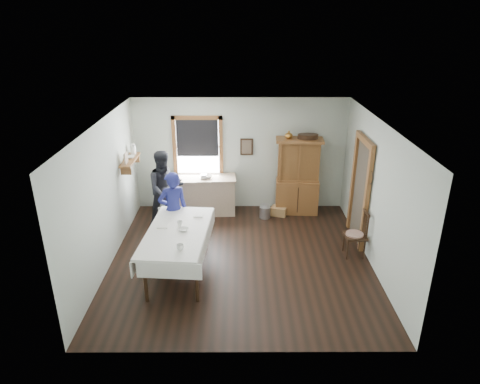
# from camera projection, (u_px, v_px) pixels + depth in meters

# --- Properties ---
(room) EXTENTS (5.01, 5.01, 2.70)m
(room) POSITION_uv_depth(u_px,v_px,m) (241.00, 196.00, 7.86)
(room) COLOR black
(room) RESTS_ON ground
(window) EXTENTS (1.18, 0.07, 1.48)m
(window) POSITION_uv_depth(u_px,v_px,m) (198.00, 144.00, 10.02)
(window) COLOR white
(window) RESTS_ON room
(doorway) EXTENTS (0.09, 1.14, 2.22)m
(doorway) POSITION_uv_depth(u_px,v_px,m) (361.00, 188.00, 8.72)
(doorway) COLOR #463E32
(doorway) RESTS_ON room
(wall_shelf) EXTENTS (0.24, 1.00, 0.44)m
(wall_shelf) POSITION_uv_depth(u_px,v_px,m) (130.00, 158.00, 9.19)
(wall_shelf) COLOR brown
(wall_shelf) RESTS_ON room
(framed_picture) EXTENTS (0.30, 0.04, 0.40)m
(framed_picture) POSITION_uv_depth(u_px,v_px,m) (247.00, 147.00, 10.05)
(framed_picture) COLOR #321E11
(framed_picture) RESTS_ON room
(rug_beater) EXTENTS (0.01, 0.27, 0.27)m
(rug_beater) POSITION_uv_depth(u_px,v_px,m) (371.00, 171.00, 8.00)
(rug_beater) COLOR black
(rug_beater) RESTS_ON room
(work_counter) EXTENTS (1.62, 0.69, 0.91)m
(work_counter) POSITION_uv_depth(u_px,v_px,m) (202.00, 195.00, 10.16)
(work_counter) COLOR tan
(work_counter) RESTS_ON room
(china_hutch) EXTENTS (1.10, 0.57, 1.82)m
(china_hutch) POSITION_uv_depth(u_px,v_px,m) (298.00, 177.00, 10.03)
(china_hutch) COLOR brown
(china_hutch) RESTS_ON room
(dining_table) EXTENTS (1.26, 2.18, 0.84)m
(dining_table) POSITION_uv_depth(u_px,v_px,m) (178.00, 251.00, 7.84)
(dining_table) COLOR white
(dining_table) RESTS_ON room
(spindle_chair) EXTENTS (0.46, 0.46, 0.96)m
(spindle_chair) POSITION_uv_depth(u_px,v_px,m) (355.00, 234.00, 8.34)
(spindle_chair) COLOR #321E11
(spindle_chair) RESTS_ON room
(pail) EXTENTS (0.34, 0.34, 0.27)m
(pail) POSITION_uv_depth(u_px,v_px,m) (265.00, 212.00, 10.04)
(pail) COLOR #A4A6AC
(pail) RESTS_ON room
(wicker_basket) EXTENTS (0.41, 0.34, 0.21)m
(wicker_basket) POSITION_uv_depth(u_px,v_px,m) (279.00, 211.00, 10.17)
(wicker_basket) COLOR olive
(wicker_basket) RESTS_ON room
(woman_blue) EXTENTS (0.65, 0.55, 1.51)m
(woman_blue) POSITION_uv_depth(u_px,v_px,m) (173.00, 213.00, 8.56)
(woman_blue) COLOR navy
(woman_blue) RESTS_ON room
(figure_dark) EXTENTS (0.96, 0.88, 1.59)m
(figure_dark) POSITION_uv_depth(u_px,v_px,m) (166.00, 191.00, 9.52)
(figure_dark) COLOR black
(figure_dark) RESTS_ON room
(table_cup_a) EXTENTS (0.13, 0.13, 0.10)m
(table_cup_a) POSITION_uv_depth(u_px,v_px,m) (180.00, 247.00, 7.04)
(table_cup_a) COLOR white
(table_cup_a) RESTS_ON dining_table
(table_cup_b) EXTENTS (0.14, 0.14, 0.10)m
(table_cup_b) POSITION_uv_depth(u_px,v_px,m) (180.00, 223.00, 7.84)
(table_cup_b) COLOR white
(table_cup_b) RESTS_ON dining_table
(table_bowl) EXTENTS (0.24, 0.24, 0.05)m
(table_bowl) POSITION_uv_depth(u_px,v_px,m) (184.00, 229.00, 7.68)
(table_bowl) COLOR white
(table_bowl) RESTS_ON dining_table
(counter_book) EXTENTS (0.18, 0.24, 0.02)m
(counter_book) POSITION_uv_depth(u_px,v_px,m) (202.00, 177.00, 9.96)
(counter_book) COLOR brown
(counter_book) RESTS_ON work_counter
(counter_bowl) EXTENTS (0.27, 0.27, 0.06)m
(counter_bowl) POSITION_uv_depth(u_px,v_px,m) (208.00, 177.00, 9.95)
(counter_bowl) COLOR white
(counter_bowl) RESTS_ON work_counter
(shelf_bowl) EXTENTS (0.22, 0.22, 0.05)m
(shelf_bowl) POSITION_uv_depth(u_px,v_px,m) (130.00, 157.00, 9.19)
(shelf_bowl) COLOR white
(shelf_bowl) RESTS_ON wall_shelf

